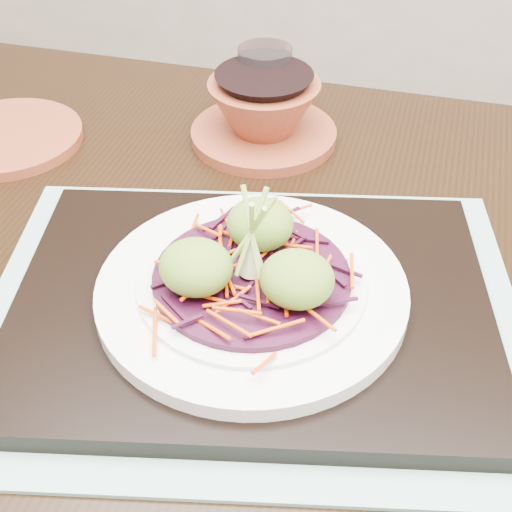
% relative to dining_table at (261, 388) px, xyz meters
% --- Properties ---
extents(dining_table, '(1.39, 1.00, 0.82)m').
position_rel_dining_table_xyz_m(dining_table, '(0.00, 0.00, 0.00)').
color(dining_table, black).
rests_on(dining_table, ground).
extents(placemat, '(0.50, 0.41, 0.00)m').
position_rel_dining_table_xyz_m(placemat, '(-0.01, -0.01, 0.11)').
color(placemat, gray).
rests_on(placemat, dining_table).
extents(serving_tray, '(0.43, 0.35, 0.02)m').
position_rel_dining_table_xyz_m(serving_tray, '(-0.01, -0.01, 0.12)').
color(serving_tray, black).
rests_on(serving_tray, placemat).
extents(white_plate, '(0.26, 0.26, 0.02)m').
position_rel_dining_table_xyz_m(white_plate, '(-0.01, -0.01, 0.14)').
color(white_plate, silver).
rests_on(white_plate, serving_tray).
extents(cabbage_bed, '(0.16, 0.16, 0.01)m').
position_rel_dining_table_xyz_m(cabbage_bed, '(-0.01, -0.01, 0.15)').
color(cabbage_bed, '#370B24').
rests_on(cabbage_bed, white_plate).
extents(carrot_julienne, '(0.20, 0.20, 0.01)m').
position_rel_dining_table_xyz_m(carrot_julienne, '(-0.01, -0.01, 0.16)').
color(carrot_julienne, '#D43F03').
rests_on(carrot_julienne, cabbage_bed).
extents(guacamole_scoops, '(0.14, 0.13, 0.04)m').
position_rel_dining_table_xyz_m(guacamole_scoops, '(-0.01, -0.01, 0.17)').
color(guacamole_scoops, '#527924').
rests_on(guacamole_scoops, cabbage_bed).
extents(scallion_garnish, '(0.06, 0.06, 0.09)m').
position_rel_dining_table_xyz_m(scallion_garnish, '(-0.01, -0.01, 0.19)').
color(scallion_garnish, '#8AAD45').
rests_on(scallion_garnish, cabbage_bed).
extents(terracotta_side_plate, '(0.21, 0.21, 0.01)m').
position_rel_dining_table_xyz_m(terracotta_side_plate, '(-0.34, 0.22, 0.11)').
color(terracotta_side_plate, maroon).
rests_on(terracotta_side_plate, dining_table).
extents(water_glass, '(0.07, 0.07, 0.09)m').
position_rel_dining_table_xyz_m(water_glass, '(-0.05, 0.33, 0.15)').
color(water_glass, white).
rests_on(water_glass, dining_table).
extents(terracotta_bowl_set, '(0.18, 0.18, 0.07)m').
position_rel_dining_table_xyz_m(terracotta_bowl_set, '(-0.05, 0.28, 0.14)').
color(terracotta_bowl_set, maroon).
rests_on(terracotta_bowl_set, dining_table).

